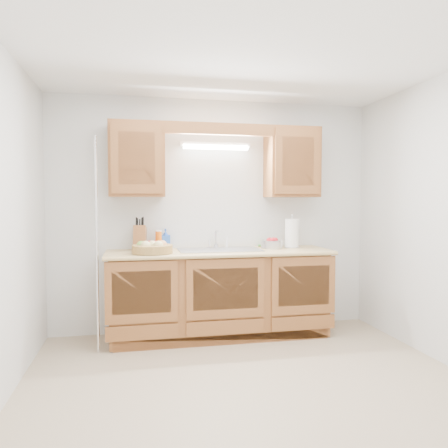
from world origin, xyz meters
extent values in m
plane|color=tan|center=(0.00, 0.00, 0.00)|extent=(3.50, 3.50, 0.00)
plane|color=white|center=(0.00, 0.00, 2.50)|extent=(3.50, 3.50, 0.00)
cube|color=silver|center=(0.00, 1.50, 1.25)|extent=(3.50, 0.02, 2.50)
cube|color=silver|center=(0.00, -1.50, 1.25)|extent=(3.50, 0.02, 2.50)
cube|color=silver|center=(-1.75, 0.00, 1.25)|extent=(0.02, 3.00, 2.50)
cube|color=brown|center=(0.00, 1.20, 0.44)|extent=(2.20, 0.60, 0.86)
cube|color=tan|center=(0.00, 1.19, 0.88)|extent=(2.30, 0.63, 0.04)
cube|color=brown|center=(-0.83, 1.33, 1.83)|extent=(0.55, 0.33, 0.75)
cube|color=brown|center=(0.83, 1.33, 1.83)|extent=(0.55, 0.33, 0.75)
cube|color=brown|center=(0.00, 1.19, 2.14)|extent=(2.20, 0.05, 0.12)
cylinder|color=white|center=(0.00, 1.40, 1.98)|extent=(0.70, 0.05, 0.05)
cube|color=white|center=(0.00, 1.43, 2.01)|extent=(0.76, 0.06, 0.05)
cube|color=#9E9EA3|center=(0.00, 1.21, 0.90)|extent=(0.84, 0.46, 0.01)
cube|color=#9E9EA3|center=(-0.21, 1.21, 0.82)|extent=(0.39, 0.40, 0.16)
cube|color=#9E9EA3|center=(0.21, 1.21, 0.82)|extent=(0.39, 0.40, 0.16)
cylinder|color=silver|center=(0.00, 1.41, 0.92)|extent=(0.06, 0.06, 0.04)
cylinder|color=silver|center=(0.00, 1.41, 1.00)|extent=(0.02, 0.02, 0.16)
cylinder|color=silver|center=(0.00, 1.35, 1.09)|extent=(0.02, 0.12, 0.02)
cylinder|color=white|center=(0.12, 1.41, 0.96)|extent=(0.03, 0.03, 0.12)
cylinder|color=silver|center=(-1.20, 0.94, 1.00)|extent=(0.03, 0.03, 2.00)
cube|color=white|center=(0.95, 1.49, 1.15)|extent=(0.08, 0.01, 0.12)
cylinder|color=#AF8846|center=(-0.69, 1.06, 0.94)|extent=(0.41, 0.41, 0.08)
sphere|color=#D8C67F|center=(-0.76, 1.02, 0.98)|extent=(0.10, 0.10, 0.10)
sphere|color=#D8C67F|center=(-0.64, 1.01, 0.98)|extent=(0.10, 0.10, 0.10)
sphere|color=tan|center=(-0.59, 1.10, 0.98)|extent=(0.09, 0.09, 0.09)
sphere|color=#B1141C|center=(-0.71, 1.13, 0.98)|extent=(0.09, 0.09, 0.09)
sphere|color=#72A53F|center=(-0.80, 1.09, 0.98)|extent=(0.09, 0.09, 0.09)
sphere|color=#D8C67F|center=(-0.69, 1.05, 0.98)|extent=(0.10, 0.10, 0.10)
sphere|color=#B1141C|center=(-0.66, 1.16, 0.97)|extent=(0.08, 0.08, 0.08)
cube|color=brown|center=(-0.81, 1.36, 1.02)|extent=(0.15, 0.22, 0.28)
cylinder|color=black|center=(-0.84, 1.34, 1.17)|extent=(0.02, 0.04, 0.10)
cylinder|color=black|center=(-0.81, 1.34, 1.17)|extent=(0.02, 0.04, 0.10)
cylinder|color=black|center=(-0.77, 1.34, 1.18)|extent=(0.02, 0.04, 0.10)
cylinder|color=black|center=(-0.83, 1.38, 1.18)|extent=(0.02, 0.04, 0.10)
cylinder|color=black|center=(-0.78, 1.38, 1.19)|extent=(0.02, 0.04, 0.10)
cylinder|color=black|center=(-0.84, 1.42, 1.19)|extent=(0.02, 0.04, 0.10)
cylinder|color=black|center=(-0.77, 1.42, 1.19)|extent=(0.02, 0.04, 0.10)
cylinder|color=#E35F0C|center=(-0.61, 1.37, 1.00)|extent=(0.08, 0.08, 0.19)
cylinder|color=white|center=(-0.61, 1.37, 1.10)|extent=(0.07, 0.07, 0.01)
imported|color=blue|center=(-0.54, 1.42, 1.01)|extent=(0.10, 0.10, 0.22)
cube|color=#CC333F|center=(0.54, 1.44, 0.90)|extent=(0.12, 0.10, 0.01)
cube|color=green|center=(0.54, 1.44, 0.91)|extent=(0.12, 0.10, 0.02)
cylinder|color=silver|center=(0.81, 1.27, 0.91)|extent=(0.18, 0.18, 0.01)
cylinder|color=silver|center=(0.81, 1.27, 1.08)|extent=(0.02, 0.02, 0.36)
cylinder|color=white|center=(0.81, 1.27, 1.06)|extent=(0.17, 0.17, 0.30)
sphere|color=silver|center=(0.81, 1.27, 1.26)|extent=(0.02, 0.02, 0.02)
cylinder|color=silver|center=(0.58, 1.25, 0.94)|extent=(0.27, 0.27, 0.09)
sphere|color=#B1141C|center=(0.55, 1.25, 0.99)|extent=(0.06, 0.06, 0.06)
sphere|color=#B1141C|center=(0.60, 1.27, 0.99)|extent=(0.06, 0.06, 0.06)
sphere|color=#B1141C|center=(0.58, 1.23, 0.99)|extent=(0.06, 0.06, 0.06)
sphere|color=#B1141C|center=(0.61, 1.23, 0.99)|extent=(0.06, 0.06, 0.06)
camera|label=1|loc=(-0.86, -3.20, 1.41)|focal=35.00mm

